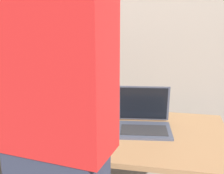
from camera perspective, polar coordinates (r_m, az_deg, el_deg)
The scene contains 8 objects.
desk at distance 1.77m, azimuth -1.00°, elevation -13.00°, with size 1.33×0.74×0.77m.
laptop at distance 1.72m, azimuth 6.10°, elevation -6.23°, with size 0.34×0.32×0.23m.
beer_bottle_brown at distance 1.86m, azimuth 0.68°, elevation -2.31°, with size 0.07×0.07×0.31m.
beer_bottle_dark at distance 1.92m, azimuth -4.26°, elevation -1.76°, with size 0.06×0.06×0.30m.
beer_bottle_amber at distance 1.92m, azimuth -1.31°, elevation -1.93°, with size 0.07×0.07×0.29m.
person_figure at distance 1.07m, azimuth -10.60°, elevation -10.55°, with size 0.42×0.33×1.87m.
coffee_mug at distance 1.78m, azimuth -12.87°, elevation -5.82°, with size 0.11×0.08×0.10m.
back_wall at distance 2.24m, azimuth 2.71°, elevation 11.23°, with size 6.00×0.10×2.60m, color gray.
Camera 1 is at (0.34, -1.53, 1.43)m, focal length 47.77 mm.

